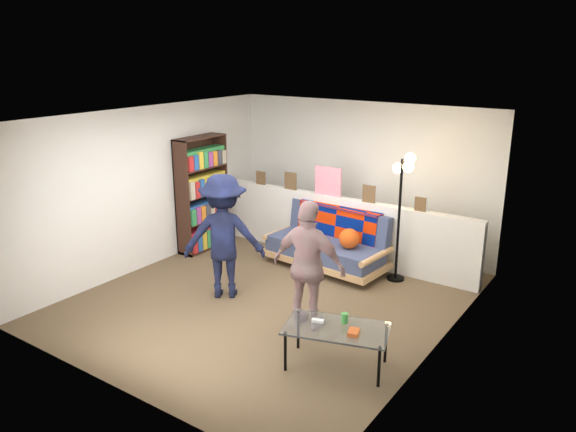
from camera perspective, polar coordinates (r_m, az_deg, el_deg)
The scene contains 10 objects.
ground at distance 7.55m, azimuth -1.74°, elevation -8.38°, with size 5.00×5.00×0.00m, color brown.
room_shell at distance 7.37m, azimuth 0.31°, elevation 4.76°, with size 4.60×5.05×2.45m.
half_wall_ledge at distance 8.78m, azimuth 5.19°, elevation -1.24°, with size 4.45×0.15×1.00m, color silver.
ledge_decor at distance 8.68m, azimuth 3.94°, elevation 3.23°, with size 2.97×0.02×0.45m.
futon_sofa at distance 8.47m, azimuth 4.24°, elevation -2.82°, with size 1.92×1.04×0.79m.
bookshelf at distance 9.21m, azimuth -8.72°, elevation 1.88°, with size 0.31×0.93×1.86m.
coffee_table at distance 5.91m, azimuth 5.04°, elevation -11.48°, with size 1.20×0.88×0.56m.
floor_lamp at distance 7.88m, azimuth 11.57°, elevation 2.43°, with size 0.37×0.34×1.83m.
person_left at distance 7.40m, azimuth -6.54°, elevation -2.07°, with size 1.07×0.62×1.66m, color black.
person_right at distance 6.52m, azimuth 2.13°, elevation -5.10°, with size 0.91×0.38×1.56m, color #C98288.
Camera 1 is at (4.05, -5.49, 3.23)m, focal length 35.00 mm.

